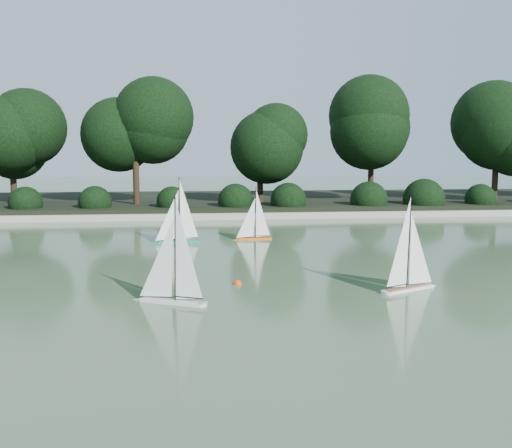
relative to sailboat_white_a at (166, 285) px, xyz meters
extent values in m
plane|color=#375231|center=(1.56, 0.21, -0.23)|extent=(80.00, 80.00, 0.00)
cube|color=gray|center=(1.56, 9.21, -0.14)|extent=(40.00, 0.35, 0.18)
cube|color=black|center=(1.56, 13.21, -0.08)|extent=(40.00, 8.00, 0.30)
cylinder|color=black|center=(-5.44, 12.01, 0.46)|extent=(0.20, 0.20, 1.37)
sphere|color=black|center=(-5.44, 12.01, 2.15)|extent=(2.24, 2.24, 2.24)
cylinder|color=black|center=(-1.44, 11.11, 0.60)|extent=(0.20, 0.20, 1.66)
sphere|color=black|center=(-1.44, 11.11, 2.62)|extent=(2.66, 2.66, 2.66)
cylinder|color=black|center=(2.56, 11.61, 0.40)|extent=(0.20, 0.20, 1.26)
sphere|color=black|center=(2.56, 11.61, 1.98)|extent=(2.10, 2.10, 2.10)
cylinder|color=black|center=(6.56, 12.31, 0.64)|extent=(0.20, 0.20, 1.73)
sphere|color=black|center=(6.56, 12.31, 2.76)|extent=(2.80, 2.80, 2.80)
cylinder|color=black|center=(10.56, 11.21, 0.51)|extent=(0.20, 0.20, 1.48)
sphere|color=black|center=(10.56, 11.21, 2.38)|extent=(2.52, 2.52, 2.52)
sphere|color=black|center=(-4.44, 10.11, 0.22)|extent=(1.10, 1.10, 1.10)
sphere|color=black|center=(-2.44, 10.11, 0.22)|extent=(1.10, 1.10, 1.10)
sphere|color=black|center=(-0.44, 10.11, 0.22)|extent=(1.10, 1.10, 1.10)
sphere|color=black|center=(1.56, 10.11, 0.22)|extent=(1.10, 1.10, 1.10)
sphere|color=black|center=(3.56, 10.11, 0.22)|extent=(1.10, 1.10, 1.10)
sphere|color=black|center=(5.56, 10.11, 0.22)|extent=(1.10, 1.10, 1.10)
sphere|color=black|center=(7.56, 10.11, 0.22)|extent=(1.10, 1.10, 1.10)
sphere|color=black|center=(9.56, 10.11, 0.22)|extent=(1.10, 1.10, 1.10)
cube|color=silver|center=(0.07, -0.03, -0.19)|extent=(0.85, 0.52, 0.09)
cone|color=silver|center=(-0.38, 0.18, -0.19)|extent=(0.23, 0.23, 0.17)
cylinder|color=silver|center=(0.46, -0.22, -0.19)|extent=(0.14, 0.14, 0.09)
cylinder|color=black|center=(0.11, -0.05, 0.52)|extent=(0.02, 0.02, 1.32)
cylinder|color=black|center=(0.28, -0.13, -0.09)|extent=(0.36, 0.18, 0.01)
cube|color=white|center=(3.33, 0.31, -0.19)|extent=(0.84, 0.53, 0.09)
cone|color=white|center=(3.78, 0.53, -0.19)|extent=(0.23, 0.23, 0.17)
cylinder|color=white|center=(2.95, 0.12, -0.19)|extent=(0.14, 0.14, 0.09)
cube|color=olive|center=(3.33, 0.31, -0.14)|extent=(0.76, 0.46, 0.01)
cylinder|color=black|center=(3.29, 0.29, 0.52)|extent=(0.02, 0.02, 1.33)
cylinder|color=black|center=(3.12, 0.21, -0.09)|extent=(0.36, 0.19, 0.01)
cube|color=orange|center=(1.68, 5.23, -0.19)|extent=(0.74, 0.23, 0.07)
cone|color=orange|center=(1.26, 5.18, -0.19)|extent=(0.16, 0.16, 0.15)
cylinder|color=orange|center=(2.04, 5.27, -0.19)|extent=(0.10, 0.10, 0.07)
cylinder|color=black|center=(1.72, 5.24, 0.41)|extent=(0.02, 0.02, 1.12)
cylinder|color=black|center=(1.87, 5.25, -0.11)|extent=(0.33, 0.05, 0.01)
cube|color=#168673|center=(0.02, 4.96, -0.18)|extent=(0.90, 0.33, 0.09)
cone|color=#168673|center=(-0.49, 4.87, -0.18)|extent=(0.20, 0.20, 0.18)
cylinder|color=#168673|center=(0.45, 5.03, -0.18)|extent=(0.12, 0.12, 0.09)
cylinder|color=black|center=(0.06, 4.97, 0.54)|extent=(0.02, 0.02, 1.36)
cylinder|color=black|center=(0.25, 5.00, -0.09)|extent=(0.40, 0.08, 0.01)
sphere|color=#E1410B|center=(0.99, 0.94, -0.23)|extent=(0.13, 0.13, 0.13)
camera|label=1|loc=(0.37, -7.20, 1.68)|focal=40.00mm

